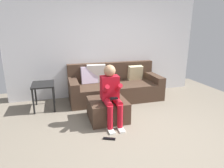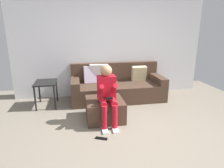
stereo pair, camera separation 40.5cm
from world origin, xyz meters
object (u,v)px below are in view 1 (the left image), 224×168
(couch_sectional, at_px, (114,87))
(side_table, at_px, (43,88))
(person_seated, at_px, (111,92))
(ottoman, at_px, (108,110))
(remote_near_ottoman, at_px, (109,139))

(couch_sectional, xyz_separation_m, side_table, (-1.67, -0.18, 0.18))
(couch_sectional, bearing_deg, person_seated, -109.57)
(side_table, bearing_deg, ottoman, -36.84)
(person_seated, xyz_separation_m, side_table, (-1.22, 1.08, -0.14))
(person_seated, height_order, side_table, person_seated)
(remote_near_ottoman, bearing_deg, ottoman, 101.75)
(remote_near_ottoman, bearing_deg, side_table, 147.23)
(couch_sectional, distance_m, person_seated, 1.38)
(couch_sectional, height_order, side_table, couch_sectional)
(couch_sectional, height_order, remote_near_ottoman, couch_sectional)
(couch_sectional, xyz_separation_m, person_seated, (-0.45, -1.26, 0.31))
(ottoman, relative_size, remote_near_ottoman, 3.61)
(couch_sectional, height_order, person_seated, person_seated)
(ottoman, xyz_separation_m, side_table, (-1.20, 0.90, 0.28))
(side_table, xyz_separation_m, remote_near_ottoman, (1.04, -1.62, -0.47))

